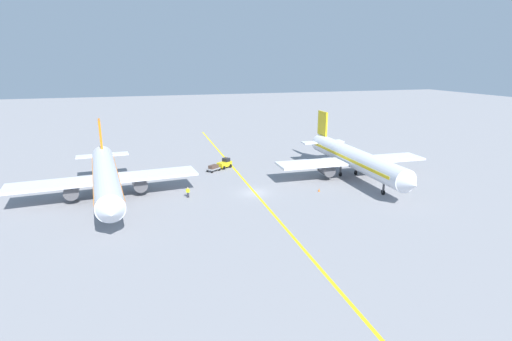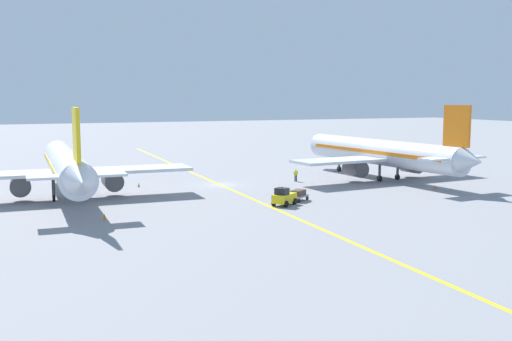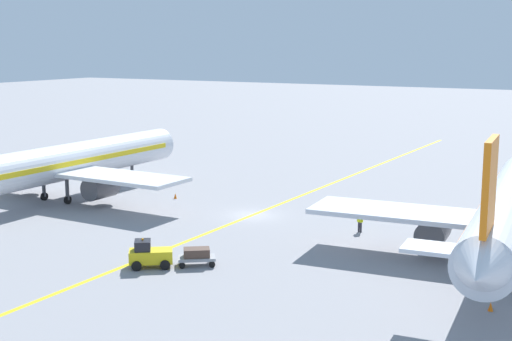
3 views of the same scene
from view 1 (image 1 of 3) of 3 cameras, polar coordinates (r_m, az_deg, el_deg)
ground_plane at (r=65.03m, az=-0.15°, el=-3.21°), size 400.00×400.00×0.00m
apron_yellow_centreline at (r=65.03m, az=-0.15°, el=-3.21°), size 3.43×119.97×0.01m
airplane_at_gate at (r=74.53m, az=13.73°, el=1.72°), size 28.10×35.46×10.60m
airplane_adjacent_stand at (r=65.18m, az=-20.70°, el=-0.78°), size 28.35×35.55×10.60m
baggage_tug_white at (r=80.19m, az=-4.49°, el=1.00°), size 3.31×2.97×2.11m
baggage_cart_trailing at (r=77.88m, az=-6.10°, el=0.42°), size 2.93×2.66×1.24m
ground_crew_worker at (r=63.45m, az=-9.71°, el=-3.05°), size 0.57×0.29×1.68m
traffic_cone_near_nose at (r=86.29m, az=7.82°, el=1.51°), size 0.32×0.32×0.55m
traffic_cone_mid_apron at (r=75.97m, az=-20.84°, el=-1.28°), size 0.32×0.32×0.55m
traffic_cone_by_wingtip at (r=66.43m, az=9.00°, el=-2.75°), size 0.32×0.32×0.55m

